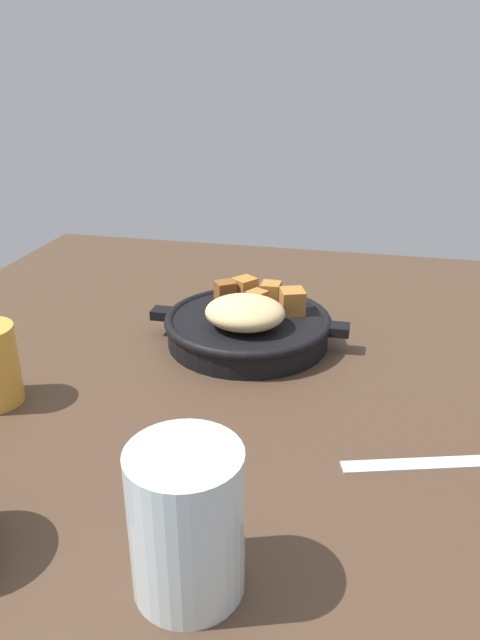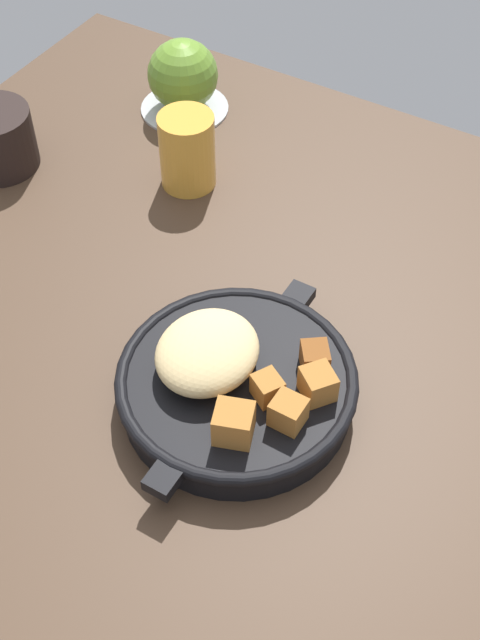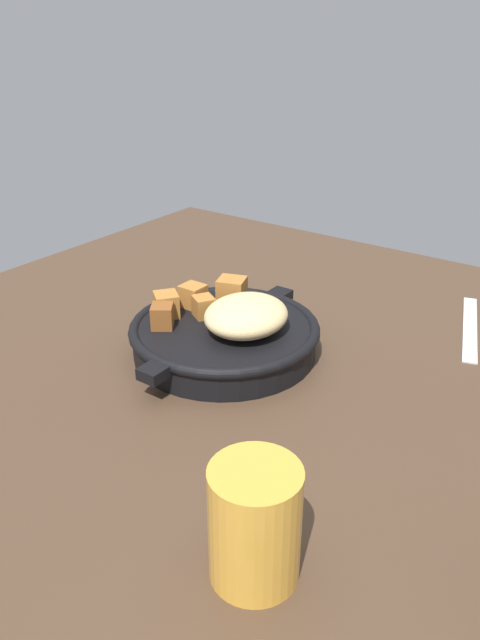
{
  "view_description": "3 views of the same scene",
  "coord_description": "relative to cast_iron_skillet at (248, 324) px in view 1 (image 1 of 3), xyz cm",
  "views": [
    {
      "loc": [
        -15.97,
        62.14,
        33.27
      ],
      "look_at": [
        -2.09,
        0.82,
        5.43
      ],
      "focal_mm": 33.4,
      "sensor_mm": 36.0,
      "label": 1
    },
    {
      "loc": [
        -39.63,
        -27.14,
        61.14
      ],
      "look_at": [
        2.55,
        -2.37,
        5.09
      ],
      "focal_mm": 47.65,
      "sensor_mm": 36.0,
      "label": 2
    },
    {
      "loc": [
        45.67,
        31.59,
        33.33
      ],
      "look_at": [
        1.64,
        -0.01,
        6.74
      ],
      "focal_mm": 34.24,
      "sensor_mm": 36.0,
      "label": 3
    }
  ],
  "objects": [
    {
      "name": "ground_plane",
      "position": [
        1.93,
        4.44,
        -3.82
      ],
      "size": [
        90.83,
        92.09,
        2.4
      ],
      "primitive_type": "cube",
      "color": "#473323"
    },
    {
      "name": "water_glass_tall",
      "position": [
        -3.97,
        37.93,
        2.85
      ],
      "size": [
        7.66,
        7.66,
        10.95
      ],
      "primitive_type": "cylinder",
      "color": "silver",
      "rests_on": "ground_plane"
    },
    {
      "name": "cast_iron_skillet",
      "position": [
        0.0,
        0.0,
        0.0
      ],
      "size": [
        25.25,
        20.99,
        7.14
      ],
      "color": "black",
      "rests_on": "ground_plane"
    },
    {
      "name": "butter_knife",
      "position": [
        -21.98,
        20.33,
        -2.44
      ],
      "size": [
        17.66,
        6.71,
        0.36
      ],
      "primitive_type": "cube",
      "rotation": [
        0.0,
        0.0,
        0.29
      ],
      "color": "silver",
      "rests_on": "ground_plane"
    }
  ]
}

